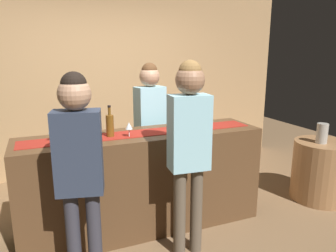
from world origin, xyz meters
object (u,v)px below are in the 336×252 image
at_px(customer_browsing, 79,160).
at_px(round_side_table, 321,171).
at_px(wine_bottle_amber, 110,125).
at_px(customer_sipping, 189,139).
at_px(wine_glass_near_customer, 52,130).
at_px(vase_on_side_table, 322,133).
at_px(wine_bottle_green, 81,128).
at_px(wine_glass_mid_counter, 129,126).
at_px(bartender, 150,118).

height_order(customer_browsing, round_side_table, customer_browsing).
relative_size(wine_bottle_amber, customer_sipping, 0.17).
height_order(wine_glass_near_customer, vase_on_side_table, wine_glass_near_customer).
bearing_deg(wine_bottle_amber, customer_sipping, -45.80).
height_order(wine_bottle_green, wine_glass_near_customer, wine_bottle_green).
height_order(wine_bottle_green, round_side_table, wine_bottle_green).
height_order(wine_glass_mid_counter, round_side_table, wine_glass_mid_counter).
xyz_separation_m(bartender, round_side_table, (1.96, -0.80, -0.67)).
xyz_separation_m(customer_sipping, vase_on_side_table, (1.94, 0.34, -0.23)).
bearing_deg(wine_bottle_amber, bartender, 44.18).
distance_m(bartender, vase_on_side_table, 2.06).
distance_m(bartender, customer_sipping, 1.16).
bearing_deg(bartender, wine_bottle_amber, 34.82).
bearing_deg(bartender, customer_sipping, 77.99).
distance_m(wine_glass_mid_counter, vase_on_side_table, 2.35).
bearing_deg(bartender, wine_glass_mid_counter, 47.12).
relative_size(bartender, round_side_table, 2.28).
xyz_separation_m(wine_glass_mid_counter, round_side_table, (2.40, -0.13, -0.75)).
relative_size(wine_glass_near_customer, bartender, 0.09).
relative_size(wine_glass_mid_counter, vase_on_side_table, 0.60).
relative_size(customer_sipping, customer_browsing, 1.04).
height_order(customer_browsing, vase_on_side_table, customer_browsing).
height_order(wine_bottle_amber, customer_browsing, customer_browsing).
bearing_deg(vase_on_side_table, customer_browsing, -172.21).
height_order(customer_sipping, vase_on_side_table, customer_sipping).
bearing_deg(wine_glass_mid_counter, round_side_table, -3.09).
distance_m(customer_sipping, customer_browsing, 0.92).
xyz_separation_m(round_side_table, vase_on_side_table, (-0.07, -0.02, 0.49)).
bearing_deg(wine_bottle_green, wine_glass_near_customer, 168.21).
distance_m(wine_bottle_green, wine_bottle_amber, 0.27).
bearing_deg(round_side_table, wine_bottle_green, 176.00).
bearing_deg(bartender, round_side_table, 148.41).
bearing_deg(customer_browsing, customer_sipping, 16.56).
relative_size(wine_glass_mid_counter, customer_browsing, 0.09).
bearing_deg(wine_bottle_amber, wine_glass_mid_counter, -26.32).
xyz_separation_m(wine_bottle_amber, wine_glass_near_customer, (-0.52, 0.04, -0.01)).
bearing_deg(wine_glass_mid_counter, customer_sipping, -51.36).
bearing_deg(vase_on_side_table, bartender, 156.53).
relative_size(wine_bottle_green, wine_bottle_amber, 1.00).
relative_size(wine_bottle_green, customer_browsing, 0.18).
distance_m(wine_bottle_amber, customer_browsing, 0.73).
bearing_deg(round_side_table, wine_glass_near_customer, 175.37).
relative_size(wine_bottle_green, vase_on_side_table, 1.26).
distance_m(wine_bottle_green, customer_browsing, 0.62).
distance_m(wine_glass_near_customer, round_side_table, 3.18).
bearing_deg(customer_sipping, wine_bottle_amber, 139.51).
relative_size(wine_bottle_amber, round_side_table, 0.41).
bearing_deg(wine_bottle_green, wine_bottle_amber, 2.54).
distance_m(wine_bottle_amber, wine_glass_near_customer, 0.52).
xyz_separation_m(wine_bottle_amber, customer_browsing, (-0.37, -0.62, -0.10)).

